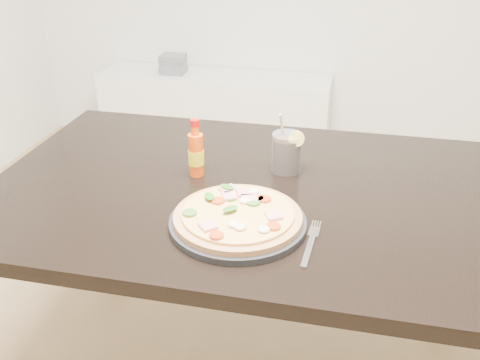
% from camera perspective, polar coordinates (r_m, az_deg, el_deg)
% --- Properties ---
extents(dining_table, '(1.40, 0.90, 0.75)m').
position_cam_1_polar(dining_table, '(1.48, 1.01, -3.51)').
color(dining_table, black).
rests_on(dining_table, ground).
extents(plate, '(0.32, 0.32, 0.02)m').
position_cam_1_polar(plate, '(1.26, -0.24, -4.55)').
color(plate, black).
rests_on(plate, dining_table).
extents(pizza, '(0.30, 0.30, 0.03)m').
position_cam_1_polar(pizza, '(1.25, -0.22, -3.76)').
color(pizza, tan).
rests_on(pizza, plate).
extents(hot_sauce_bottle, '(0.05, 0.05, 0.16)m').
position_cam_1_polar(hot_sauce_bottle, '(1.47, -4.72, 2.83)').
color(hot_sauce_bottle, '#E84D0D').
rests_on(hot_sauce_bottle, dining_table).
extents(cola_cup, '(0.09, 0.08, 0.17)m').
position_cam_1_polar(cola_cup, '(1.50, 4.99, 2.86)').
color(cola_cup, black).
rests_on(cola_cup, dining_table).
extents(fork, '(0.03, 0.19, 0.00)m').
position_cam_1_polar(fork, '(1.21, 7.60, -6.51)').
color(fork, silver).
rests_on(fork, dining_table).
extents(media_console, '(1.40, 0.34, 0.50)m').
position_cam_1_polar(media_console, '(3.36, -2.66, 7.04)').
color(media_console, white).
rests_on(media_console, ground).
extents(cd_stack, '(0.14, 0.12, 0.11)m').
position_cam_1_polar(cd_stack, '(3.32, -7.14, 12.18)').
color(cd_stack, slate).
rests_on(cd_stack, media_console).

